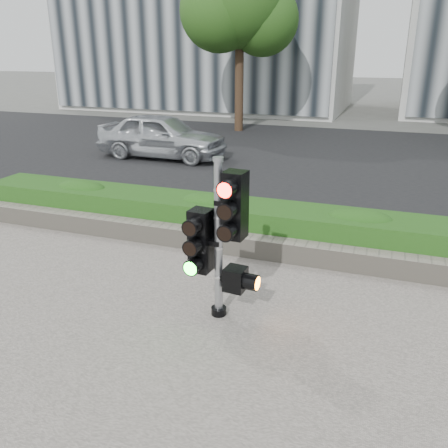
% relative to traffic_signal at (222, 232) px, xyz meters
% --- Properties ---
extents(ground, '(120.00, 120.00, 0.00)m').
position_rel_traffic_signal_xyz_m(ground, '(0.01, 0.07, -1.20)').
color(ground, '#51514C').
rests_on(ground, ground).
extents(road, '(60.00, 13.00, 0.02)m').
position_rel_traffic_signal_xyz_m(road, '(0.01, 10.07, -1.19)').
color(road, black).
rests_on(road, ground).
extents(curb, '(60.00, 0.25, 0.12)m').
position_rel_traffic_signal_xyz_m(curb, '(0.01, 3.22, -1.14)').
color(curb, gray).
rests_on(curb, ground).
extents(stone_wall, '(12.00, 0.32, 0.34)m').
position_rel_traffic_signal_xyz_m(stone_wall, '(0.01, 1.97, -1.00)').
color(stone_wall, gray).
rests_on(stone_wall, sidewalk).
extents(hedge, '(12.00, 1.00, 0.68)m').
position_rel_traffic_signal_xyz_m(hedge, '(0.01, 2.62, -0.83)').
color(hedge, '#378428').
rests_on(hedge, sidewalk).
extents(tree_left, '(4.61, 4.03, 7.34)m').
position_rel_traffic_signal_xyz_m(tree_left, '(-4.51, 14.63, 3.85)').
color(tree_left, black).
rests_on(tree_left, ground).
extents(traffic_signal, '(0.74, 0.56, 2.11)m').
position_rel_traffic_signal_xyz_m(traffic_signal, '(0.00, 0.00, 0.00)').
color(traffic_signal, black).
rests_on(traffic_signal, sidewalk).
extents(car_silver, '(4.20, 1.74, 1.42)m').
position_rel_traffic_signal_xyz_m(car_silver, '(-5.12, 8.50, -0.47)').
color(car_silver, silver).
rests_on(car_silver, road).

